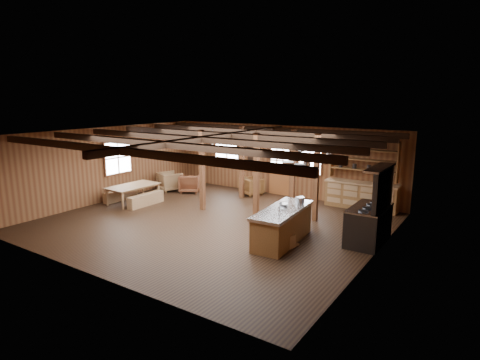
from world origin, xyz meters
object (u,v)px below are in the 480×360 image
object	(u,v)px
dining_table	(134,194)
armchair_b	(252,186)
armchair_a	(190,183)
kitchen_island	(282,225)
commercial_range	(370,219)
armchair_c	(170,181)

from	to	relation	value
dining_table	armchair_b	bearing A→B (deg)	-38.96
armchair_a	armchair_b	distance (m)	2.60
kitchen_island	commercial_range	distance (m)	2.36
commercial_range	armchair_a	bearing A→B (deg)	167.02
dining_table	armchair_a	size ratio (longest dim) A/B	2.29
armchair_b	armchair_c	xyz separation A→B (m)	(-3.29, -1.29, 0.04)
armchair_c	armchair_b	bearing A→B (deg)	-137.29
kitchen_island	armchair_c	world-z (taller)	kitchen_island
commercial_range	dining_table	xyz separation A→B (m)	(-8.54, -0.65, -0.34)
commercial_range	armchair_b	distance (m)	6.26
commercial_range	dining_table	size ratio (longest dim) A/B	1.12
dining_table	kitchen_island	bearing A→B (deg)	-93.67
dining_table	armchair_c	world-z (taller)	armchair_c
armchair_a	armchair_c	distance (m)	0.94
commercial_range	armchair_b	world-z (taller)	commercial_range
dining_table	armchair_c	size ratio (longest dim) A/B	2.19
dining_table	armchair_c	xyz separation A→B (m)	(-0.30, 2.23, 0.06)
dining_table	armchair_b	world-z (taller)	armchair_b
armchair_b	kitchen_island	bearing A→B (deg)	151.17
kitchen_island	dining_table	distance (m)	6.56
kitchen_island	armchair_a	world-z (taller)	kitchen_island
commercial_range	armchair_a	world-z (taller)	commercial_range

